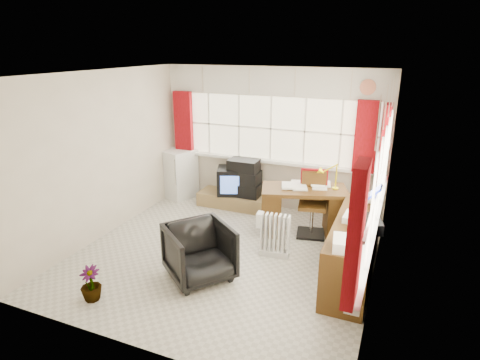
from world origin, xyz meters
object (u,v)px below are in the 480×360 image
(crt_tv, at_px, (232,181))
(mini_fridge, at_px, (179,173))
(radiator, at_px, (275,239))
(desk_lamp, at_px, (337,171))
(credenza, at_px, (354,247))
(desk, at_px, (303,208))
(task_chair, at_px, (313,200))
(office_chair, at_px, (199,252))
(tv_bench, at_px, (236,200))

(crt_tv, distance_m, mini_fridge, 1.17)
(radiator, height_order, mini_fridge, mini_fridge)
(radiator, bearing_deg, desk_lamp, 59.04)
(desk_lamp, distance_m, credenza, 1.35)
(radiator, bearing_deg, crt_tv, 131.32)
(radiator, relative_size, crt_tv, 0.94)
(desk, bearing_deg, task_chair, 28.16)
(office_chair, relative_size, credenza, 0.39)
(desk_lamp, height_order, office_chair, desk_lamp)
(radiator, bearing_deg, desk, 78.49)
(desk, distance_m, office_chair, 1.99)
(radiator, relative_size, credenza, 0.31)
(desk_lamp, height_order, crt_tv, desk_lamp)
(desk_lamp, xyz_separation_m, tv_bench, (-1.83, 0.42, -0.90))
(task_chair, xyz_separation_m, mini_fridge, (-2.76, 0.59, -0.07))
(desk_lamp, relative_size, radiator, 0.64)
(desk, xyz_separation_m, crt_tv, (-1.47, 0.59, 0.08))
(office_chair, bearing_deg, task_chair, 10.23)
(task_chair, relative_size, mini_fridge, 1.09)
(desk, bearing_deg, crt_tv, 157.98)
(task_chair, bearing_deg, credenza, -52.79)
(task_chair, height_order, credenza, task_chair)
(tv_bench, bearing_deg, task_chair, -18.65)
(radiator, relative_size, tv_bench, 0.45)
(tv_bench, bearing_deg, credenza, -33.70)
(desk_lamp, height_order, credenza, desk_lamp)
(desk, height_order, mini_fridge, mini_fridge)
(tv_bench, bearing_deg, office_chair, -77.99)
(credenza, height_order, crt_tv, credenza)
(mini_fridge, bearing_deg, desk_lamp, -9.21)
(desk, distance_m, tv_bench, 1.53)
(crt_tv, bearing_deg, desk, -22.02)
(office_chair, xyz_separation_m, credenza, (1.78, 0.84, 0.03))
(crt_tv, bearing_deg, desk_lamp, -12.80)
(task_chair, height_order, tv_bench, task_chair)
(desk, relative_size, credenza, 0.71)
(task_chair, distance_m, mini_fridge, 2.83)
(radiator, distance_m, crt_tv, 1.97)
(office_chair, height_order, tv_bench, office_chair)
(task_chair, bearing_deg, crt_tv, 161.78)
(desk_lamp, relative_size, mini_fridge, 0.43)
(desk, bearing_deg, office_chair, -116.36)
(desk, height_order, task_chair, task_chair)
(tv_bench, distance_m, crt_tv, 0.38)
(radiator, xyz_separation_m, crt_tv, (-1.29, 1.47, 0.24))
(desk, xyz_separation_m, task_chair, (0.13, 0.07, 0.13))
(credenza, relative_size, crt_tv, 2.99)
(radiator, bearing_deg, task_chair, 72.02)
(desk, relative_size, office_chair, 1.82)
(radiator, relative_size, mini_fridge, 0.67)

